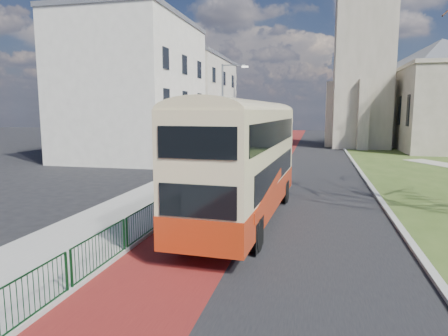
% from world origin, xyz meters
% --- Properties ---
extents(ground, '(160.00, 160.00, 0.00)m').
position_xyz_m(ground, '(0.00, 0.00, 0.00)').
color(ground, black).
rests_on(ground, ground).
extents(road_carriageway, '(9.00, 120.00, 0.01)m').
position_xyz_m(road_carriageway, '(1.50, 20.00, 0.01)').
color(road_carriageway, black).
rests_on(road_carriageway, ground).
extents(bus_lane, '(3.40, 120.00, 0.01)m').
position_xyz_m(bus_lane, '(-1.20, 20.00, 0.01)').
color(bus_lane, '#591414').
rests_on(bus_lane, ground).
extents(pavement_west, '(4.00, 120.00, 0.12)m').
position_xyz_m(pavement_west, '(-5.00, 20.00, 0.06)').
color(pavement_west, gray).
rests_on(pavement_west, ground).
extents(kerb_west, '(0.25, 120.00, 0.13)m').
position_xyz_m(kerb_west, '(-3.00, 20.00, 0.07)').
color(kerb_west, '#999993').
rests_on(kerb_west, ground).
extents(kerb_east, '(0.25, 80.00, 0.13)m').
position_xyz_m(kerb_east, '(6.10, 22.00, 0.07)').
color(kerb_east, '#999993').
rests_on(kerb_east, ground).
extents(pedestrian_railing, '(0.07, 24.00, 1.12)m').
position_xyz_m(pedestrian_railing, '(-2.95, 4.00, 0.55)').
color(pedestrian_railing, '#0B3314').
rests_on(pedestrian_railing, ground).
extents(gothic_church, '(16.38, 18.00, 40.00)m').
position_xyz_m(gothic_church, '(12.56, 38.00, 13.13)').
color(gothic_church, gray).
rests_on(gothic_church, ground).
extents(street_block_near, '(10.30, 14.30, 13.00)m').
position_xyz_m(street_block_near, '(-14.00, 22.00, 6.51)').
color(street_block_near, beige).
rests_on(street_block_near, ground).
extents(street_block_far, '(10.30, 16.30, 11.50)m').
position_xyz_m(street_block_far, '(-14.00, 38.00, 5.76)').
color(street_block_far, '#B6AE9A').
rests_on(street_block_far, ground).
extents(streetlamp, '(2.13, 0.18, 8.00)m').
position_xyz_m(streetlamp, '(-4.35, 18.00, 4.59)').
color(streetlamp, gray).
rests_on(streetlamp, pavement_west).
extents(bus, '(3.16, 11.37, 4.71)m').
position_xyz_m(bus, '(0.08, 2.37, 2.69)').
color(bus, '#AB2C0F').
rests_on(bus, ground).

